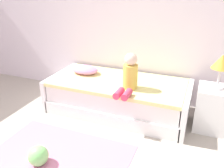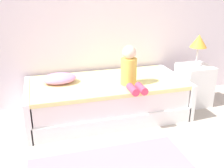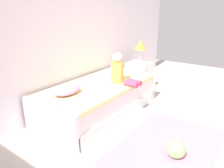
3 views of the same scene
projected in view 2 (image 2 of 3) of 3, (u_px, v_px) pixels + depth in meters
name	position (u px, v px, depth m)	size (l,w,h in m)	color
wall_rear	(80.00, 4.00, 3.57)	(7.20, 0.10, 2.90)	white
bed	(107.00, 99.00, 3.52)	(2.11, 1.00, 0.50)	white
nightstand	(194.00, 85.00, 3.86)	(0.44, 0.44, 0.60)	white
table_lamp	(199.00, 43.00, 3.64)	(0.24, 0.24, 0.45)	silver
child_figure	(130.00, 70.00, 3.21)	(0.20, 0.51, 0.50)	gold
pillow	(59.00, 78.00, 3.33)	(0.44, 0.30, 0.13)	#EA8CC6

